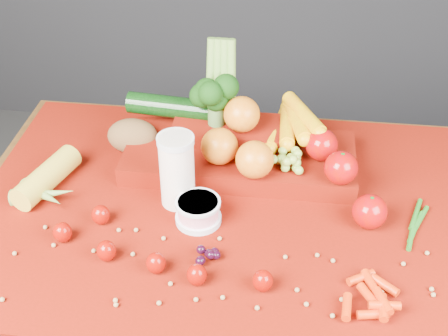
# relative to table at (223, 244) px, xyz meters

# --- Properties ---
(table) EXTENTS (1.10, 0.80, 0.75)m
(table) POSITION_rel_table_xyz_m (0.00, 0.00, 0.00)
(table) COLOR #351F0C
(table) RESTS_ON ground
(red_cloth) EXTENTS (1.05, 0.75, 0.01)m
(red_cloth) POSITION_rel_table_xyz_m (0.00, 0.00, 0.10)
(red_cloth) COLOR #660B03
(red_cloth) RESTS_ON table
(milk_glass) EXTENTS (0.08, 0.08, 0.16)m
(milk_glass) POSITION_rel_table_xyz_m (-0.10, 0.01, 0.20)
(milk_glass) COLOR #F1E1D2
(milk_glass) RESTS_ON red_cloth
(yogurt_bowl) EXTENTS (0.09, 0.09, 0.05)m
(yogurt_bowl) POSITION_rel_table_xyz_m (-0.04, -0.05, 0.13)
(yogurt_bowl) COLOR silver
(yogurt_bowl) RESTS_ON red_cloth
(strawberry_scatter) EXTENTS (0.44, 0.18, 0.05)m
(strawberry_scatter) POSITION_rel_table_xyz_m (-0.13, -0.17, 0.13)
(strawberry_scatter) COLOR #8B1200
(strawberry_scatter) RESTS_ON red_cloth
(dark_grape_cluster) EXTENTS (0.06, 0.05, 0.03)m
(dark_grape_cluster) POSITION_rel_table_xyz_m (-0.00, -0.17, 0.12)
(dark_grape_cluster) COLOR black
(dark_grape_cluster) RESTS_ON red_cloth
(soybean_scatter) EXTENTS (0.84, 0.24, 0.01)m
(soybean_scatter) POSITION_rel_table_xyz_m (0.00, -0.20, 0.11)
(soybean_scatter) COLOR #9F7844
(soybean_scatter) RESTS_ON red_cloth
(corn_ear) EXTENTS (0.23, 0.26, 0.06)m
(corn_ear) POSITION_rel_table_xyz_m (-0.38, -0.01, 0.13)
(corn_ear) COLOR gold
(corn_ear) RESTS_ON red_cloth
(potato) EXTENTS (0.12, 0.09, 0.08)m
(potato) POSITION_rel_table_xyz_m (-0.24, 0.18, 0.15)
(potato) COLOR brown
(potato) RESTS_ON red_cloth
(baby_carrot_pile) EXTENTS (0.18, 0.17, 0.03)m
(baby_carrot_pile) POSITION_rel_table_xyz_m (0.29, -0.22, 0.12)
(baby_carrot_pile) COLOR red
(baby_carrot_pile) RESTS_ON red_cloth
(green_bean_pile) EXTENTS (0.14, 0.12, 0.01)m
(green_bean_pile) POSITION_rel_table_xyz_m (0.39, -0.01, 0.11)
(green_bean_pile) COLOR #1B6016
(green_bean_pile) RESTS_ON red_cloth
(produce_mound) EXTENTS (0.60, 0.36, 0.27)m
(produce_mound) POSITION_rel_table_xyz_m (0.04, 0.16, 0.17)
(produce_mound) COLOR #660B03
(produce_mound) RESTS_ON red_cloth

